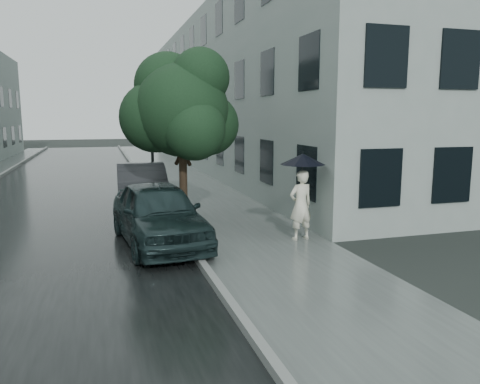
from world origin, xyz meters
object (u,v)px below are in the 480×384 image
object	(u,v)px
lamp_post	(148,127)
car_near	(158,213)
car_far	(142,186)
pedestrian	(301,205)
street_tree	(181,109)

from	to	relation	value
lamp_post	car_near	xyz separation A→B (m)	(-0.61, -8.03, -1.93)
car_far	car_near	bearing A→B (deg)	-88.75
pedestrian	lamp_post	xyz separation A→B (m)	(-2.94, 8.65, 1.81)
street_tree	lamp_post	size ratio (longest dim) A/B	1.07
car_near	car_far	world-z (taller)	car_near
pedestrian	street_tree	xyz separation A→B (m)	(-2.60, 2.52, 2.45)
car_near	street_tree	bearing A→B (deg)	57.62
car_near	car_far	bearing A→B (deg)	83.94
pedestrian	lamp_post	bearing A→B (deg)	-81.18
street_tree	car_far	world-z (taller)	street_tree
street_tree	lamp_post	xyz separation A→B (m)	(-0.34, 6.13, -0.65)
car_far	street_tree	bearing A→B (deg)	-70.98
pedestrian	lamp_post	distance (m)	9.31
car_near	car_far	distance (m)	4.85
pedestrian	street_tree	bearing A→B (deg)	-54.09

